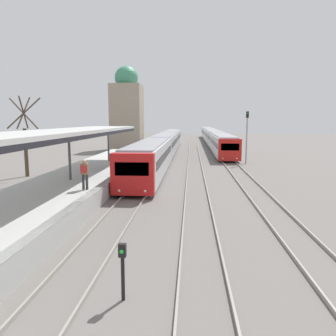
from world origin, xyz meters
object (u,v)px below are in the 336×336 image
(person_on_platform, at_px, (85,172))
(signal_mast_far, at_px, (247,132))
(train_far, at_px, (213,136))
(train_near, at_px, (165,144))
(signal_post_near, at_px, (123,265))

(person_on_platform, xyz_separation_m, signal_mast_far, (11.94, 19.53, 1.58))
(train_far, relative_size, signal_mast_far, 10.66)
(person_on_platform, distance_m, train_far, 51.24)
(train_far, distance_m, signal_mast_far, 30.82)
(person_on_platform, xyz_separation_m, train_near, (2.27, 26.83, -0.35))
(train_near, bearing_deg, person_on_platform, -94.84)
(signal_mast_far, bearing_deg, person_on_platform, -121.44)
(train_near, relative_size, signal_post_near, 31.41)
(signal_mast_far, bearing_deg, train_near, 142.95)
(person_on_platform, distance_m, signal_post_near, 10.09)
(person_on_platform, relative_size, signal_post_near, 1.05)
(train_near, height_order, signal_mast_far, signal_mast_far)
(train_near, height_order, train_far, train_near)
(signal_post_near, xyz_separation_m, signal_mast_far, (7.91, 28.72, 2.58))
(signal_post_near, bearing_deg, train_far, 84.12)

